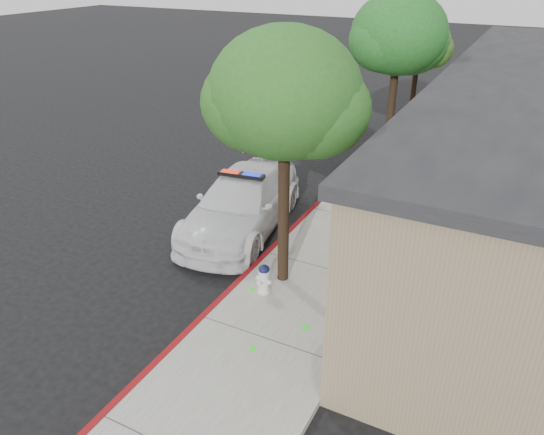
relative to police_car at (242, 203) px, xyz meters
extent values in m
plane|color=black|center=(1.35, -4.16, -0.80)|extent=(120.00, 120.00, 0.00)
cube|color=gray|center=(2.95, -1.16, -0.72)|extent=(3.20, 60.00, 0.15)
cube|color=maroon|center=(1.41, -1.16, -0.72)|extent=(0.14, 60.00, 0.16)
cube|color=black|center=(4.52, -3.16, 1.15)|extent=(0.08, 1.48, 1.68)
cube|color=black|center=(4.52, -0.16, 1.15)|extent=(0.08, 1.48, 1.68)
cube|color=black|center=(4.52, 2.84, 1.15)|extent=(0.08, 1.48, 1.68)
cube|color=black|center=(4.52, 5.84, 1.15)|extent=(0.08, 1.48, 1.68)
cube|color=black|center=(4.52, 8.84, 1.15)|extent=(0.08, 1.48, 1.68)
cube|color=black|center=(4.52, 11.84, 1.15)|extent=(0.08, 1.48, 1.68)
cube|color=black|center=(4.52, 14.84, 1.15)|extent=(0.08, 1.48, 1.68)
imported|color=silver|center=(0.00, 0.00, 0.00)|extent=(2.97, 5.74, 1.59)
cube|color=black|center=(0.00, 0.00, 0.85)|extent=(1.23, 0.44, 0.10)
cube|color=red|center=(-0.32, -0.04, 0.86)|extent=(0.55, 0.31, 0.11)
cube|color=#0D22EA|center=(0.32, 0.04, 0.86)|extent=(0.55, 0.31, 0.11)
cylinder|color=silver|center=(2.17, -2.75, -0.62)|extent=(0.30, 0.30, 0.05)
cylinder|color=silver|center=(2.17, -2.75, -0.35)|extent=(0.25, 0.25, 0.49)
cylinder|color=silver|center=(2.17, -2.75, -0.09)|extent=(0.28, 0.28, 0.04)
ellipsoid|color=#0F1237|center=(2.17, -2.75, -0.04)|extent=(0.26, 0.26, 0.19)
cylinder|color=#0F1237|center=(2.17, -2.75, 0.05)|extent=(0.06, 0.06, 0.05)
cylinder|color=silver|center=(2.02, -2.72, -0.33)|extent=(0.12, 0.11, 0.10)
cylinder|color=silver|center=(2.31, -2.77, -0.33)|extent=(0.12, 0.11, 0.10)
cylinder|color=silver|center=(2.14, -2.90, -0.31)|extent=(0.14, 0.13, 0.12)
cylinder|color=black|center=(2.29, -2.04, 1.13)|extent=(0.26, 0.26, 3.55)
ellipsoid|color=#22581B|center=(2.29, -2.04, 3.79)|extent=(3.15, 3.15, 2.68)
ellipsoid|color=#22581B|center=(2.85, -1.89, 3.49)|extent=(2.37, 2.37, 2.01)
ellipsoid|color=#22581B|center=(1.83, -2.21, 3.59)|extent=(2.46, 2.46, 2.09)
cylinder|color=black|center=(2.41, 6.21, 1.22)|extent=(0.26, 0.26, 3.74)
ellipsoid|color=#1A531D|center=(2.41, 6.21, 4.00)|extent=(3.13, 3.13, 2.66)
ellipsoid|color=#1A531D|center=(2.69, 6.63, 3.70)|extent=(2.53, 2.53, 2.15)
ellipsoid|color=#1A531D|center=(2.09, 5.89, 3.80)|extent=(2.43, 2.43, 2.06)
cylinder|color=black|center=(2.05, 11.15, 0.83)|extent=(0.22, 0.22, 2.96)
ellipsoid|color=#29561B|center=(2.05, 11.15, 3.07)|extent=(2.54, 2.54, 2.16)
ellipsoid|color=#29561B|center=(2.46, 11.35, 2.82)|extent=(1.95, 1.95, 1.65)
ellipsoid|color=#29561B|center=(1.82, 10.87, 2.90)|extent=(2.03, 2.03, 1.73)
camera|label=1|loc=(6.83, -11.43, 6.25)|focal=34.24mm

